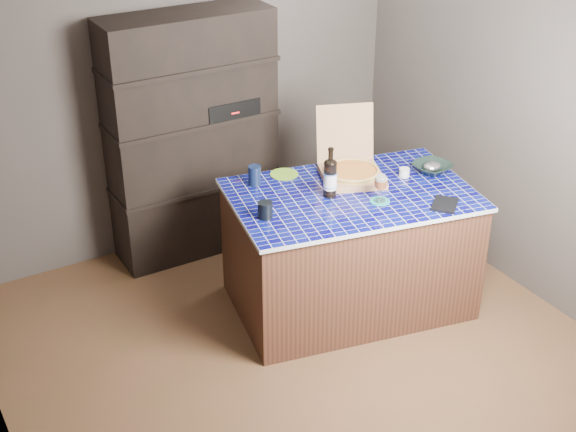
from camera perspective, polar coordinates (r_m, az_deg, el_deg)
room at (r=4.43m, az=1.04°, el=3.07°), size 3.50×3.50×3.50m
shelving_unit at (r=5.82m, az=-6.80°, el=5.60°), size 1.20×0.41×1.80m
kitchen_island at (r=5.33m, az=4.38°, el=-2.39°), size 1.70×1.25×0.84m
pizza_box at (r=5.30m, az=4.51°, el=3.34°), size 0.53×0.58×0.43m
mead_bottle at (r=5.02m, az=3.01°, el=2.76°), size 0.09×0.09×0.33m
teal_trivet at (r=5.04m, az=6.54°, el=1.06°), size 0.13×0.13×0.01m
wine_glass at (r=4.98m, az=6.62°, el=2.39°), size 0.08×0.08×0.19m
tumbler at (r=4.80m, az=-1.63°, el=0.43°), size 0.09×0.09×0.10m
dvd_case at (r=5.05m, az=11.10°, el=0.82°), size 0.25×0.24×0.02m
bowl at (r=5.47m, az=10.21°, el=3.40°), size 0.28×0.28×0.06m
foil_contents at (r=5.46m, az=10.22°, el=3.49°), size 0.12×0.10×0.06m
white_jar at (r=5.37m, az=8.27°, el=3.08°), size 0.07×0.07×0.06m
navy_cup at (r=5.20m, az=-2.40°, el=2.90°), size 0.08×0.08×0.13m
green_trivet at (r=5.35m, az=-0.28°, el=2.99°), size 0.19×0.19×0.01m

